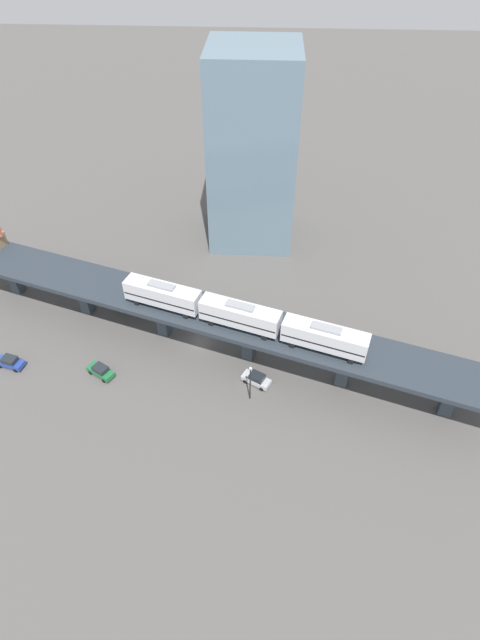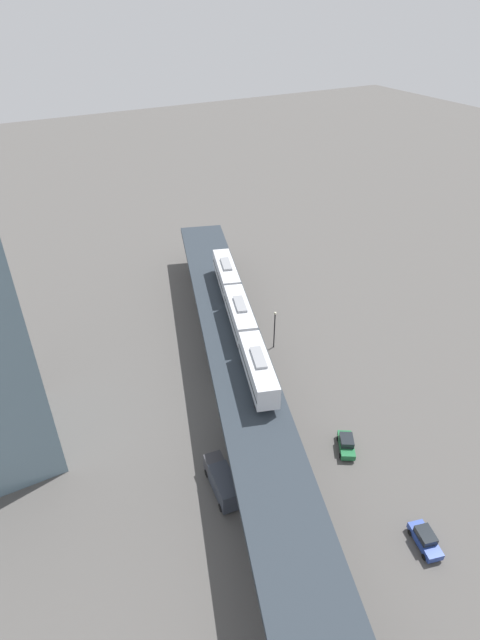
# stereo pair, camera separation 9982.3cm
# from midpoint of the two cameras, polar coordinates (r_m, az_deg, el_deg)

# --- Properties ---
(ground_plane) EXTENTS (400.00, 400.00, 0.00)m
(ground_plane) POSITION_cam_midpoint_polar(r_m,az_deg,el_deg) (59.66, 21.93, -29.75)
(ground_plane) COLOR #514F4C
(elevated_viaduct) EXTENTS (36.43, 90.09, 7.41)m
(elevated_viaduct) POSITION_cam_midpoint_polar(r_m,az_deg,el_deg) (53.94, 24.09, -27.63)
(elevated_viaduct) COLOR #283039
(elevated_viaduct) RESTS_ON ground
(subway_train) EXTENTS (14.16, 36.24, 4.45)m
(subway_train) POSITION_cam_midpoint_polar(r_m,az_deg,el_deg) (52.61, 34.05, -28.56)
(subway_train) COLOR silver
(subway_train) RESTS_ON elevated_viaduct
(street_car_blue) EXTENTS (2.86, 4.71, 1.89)m
(street_car_blue) POSITION_cam_midpoint_polar(r_m,az_deg,el_deg) (55.32, -12.86, -35.92)
(street_car_blue) COLOR #233D93
(street_car_blue) RESTS_ON ground
(street_car_green) EXTENTS (3.81, 4.70, 1.89)m
(street_car_green) POSITION_cam_midpoint_polar(r_m,az_deg,el_deg) (54.31, 6.08, -38.34)
(street_car_green) COLOR #1E6638
(street_car_green) RESTS_ON ground
(street_car_silver) EXTENTS (3.66, 4.73, 1.89)m
(street_car_silver) POSITION_cam_midpoint_polar(r_m,az_deg,el_deg) (60.92, 34.55, -34.85)
(street_car_silver) COLOR #B7BABF
(street_car_silver) RESTS_ON ground
(delivery_truck) EXTENTS (3.06, 7.41, 3.20)m
(delivery_truck) POSITION_cam_midpoint_polar(r_m,az_deg,el_deg) (58.60, 7.69, -21.57)
(delivery_truck) COLOR #333338
(delivery_truck) RESTS_ON ground
(street_lamp) EXTENTS (0.44, 0.44, 6.94)m
(street_lamp) POSITION_cam_midpoint_polar(r_m,az_deg,el_deg) (57.43, 36.54, -36.94)
(street_lamp) COLOR black
(street_lamp) RESTS_ON ground
(office_tower) EXTENTS (16.00, 16.00, 36.00)m
(office_tower) POSITION_cam_midpoint_polar(r_m,az_deg,el_deg) (65.69, 25.52, 4.88)
(office_tower) COLOR slate
(office_tower) RESTS_ON ground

